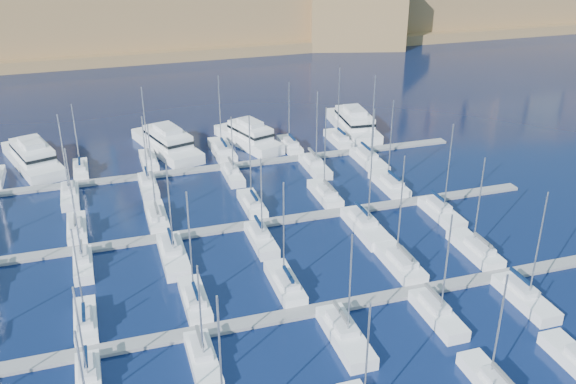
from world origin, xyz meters
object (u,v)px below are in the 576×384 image
object	(u,v)px
motor_yacht_a	(33,157)
motor_yacht_b	(167,142)
motor_yacht_d	(353,123)
sailboat_4	(493,384)
motor_yacht_c	(249,136)

from	to	relation	value
motor_yacht_a	motor_yacht_b	size ratio (longest dim) A/B	0.98
motor_yacht_a	motor_yacht_d	xyz separation A→B (m)	(59.34, -0.06, -0.00)
motor_yacht_b	motor_yacht_d	world-z (taller)	same
sailboat_4	motor_yacht_a	world-z (taller)	sailboat_4
sailboat_4	motor_yacht_c	size ratio (longest dim) A/B	0.73
motor_yacht_c	sailboat_4	bearing A→B (deg)	-85.49
sailboat_4	motor_yacht_c	xyz separation A→B (m)	(-5.55, 70.34, 1.00)
sailboat_4	motor_yacht_d	world-z (taller)	sailboat_4
motor_yacht_c	motor_yacht_b	bearing A→B (deg)	175.15
sailboat_4	motor_yacht_b	xyz separation A→B (m)	(-20.53, 71.61, 1.00)
motor_yacht_a	motor_yacht_d	distance (m)	59.34
motor_yacht_a	motor_yacht_b	world-z (taller)	same
motor_yacht_a	motor_yacht_b	xyz separation A→B (m)	(22.94, 0.14, -0.00)
sailboat_4	motor_yacht_d	distance (m)	73.16
motor_yacht_d	motor_yacht_a	bearing A→B (deg)	179.94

